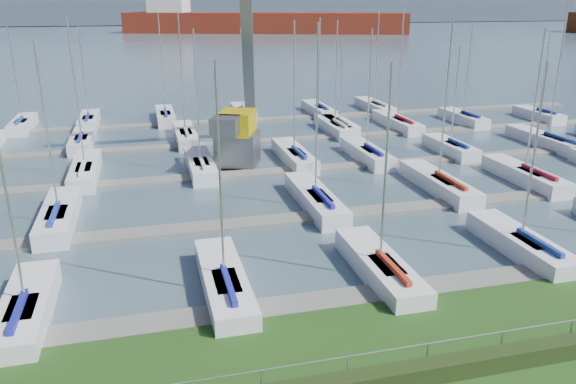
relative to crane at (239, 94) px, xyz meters
name	(u,v)px	position (x,y,z in m)	size (l,w,h in m)	color
water	(153,29)	(-0.53, 230.09, -5.73)	(800.00, 540.00, 0.20)	#485F6A
hedge	(379,380)	(-0.53, -30.31, -4.98)	(80.00, 0.70, 0.70)	#233313
fence	(375,352)	(-0.53, -29.91, -4.13)	(0.04, 0.04, 80.00)	#9CA0A5
foothill	(149,11)	(-0.53, 300.09, 0.67)	(900.00, 80.00, 12.00)	#3D4A5A
docks	(243,174)	(-0.53, -3.91, -5.55)	(90.00, 41.60, 0.25)	slate
crane	(239,94)	(0.00, 0.00, 0.00)	(6.01, 13.48, 22.35)	#56585D
cargo_ship_mid	(255,23)	(37.93, 184.10, -1.88)	(110.95, 53.37, 21.50)	maroon
sailboat_fleet	(218,97)	(-1.90, -1.21, 0.04)	(75.11, 49.67, 13.55)	silver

